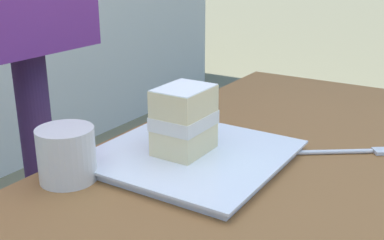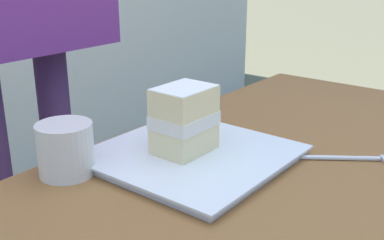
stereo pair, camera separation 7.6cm
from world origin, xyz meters
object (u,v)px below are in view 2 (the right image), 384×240
(cake_slice, at_px, (184,120))
(dessert_fork, at_px, (354,158))
(coffee_cup, at_px, (66,148))
(dessert_plate, at_px, (192,156))

(cake_slice, distance_m, dessert_fork, 0.29)
(dessert_fork, relative_size, coffee_cup, 1.74)
(cake_slice, distance_m, coffee_cup, 0.19)
(cake_slice, relative_size, dessert_fork, 0.73)
(dessert_plate, xyz_separation_m, coffee_cup, (-0.16, 0.12, 0.03))
(dessert_plate, bearing_deg, cake_slice, 117.26)
(cake_slice, relative_size, coffee_cup, 1.27)
(dessert_plate, distance_m, dessert_fork, 0.27)
(cake_slice, bearing_deg, coffee_cup, 145.00)
(cake_slice, xyz_separation_m, dessert_fork, (0.17, -0.22, -0.07))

